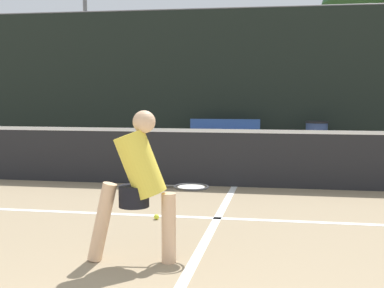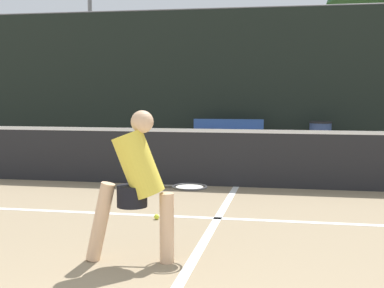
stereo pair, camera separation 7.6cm
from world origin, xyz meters
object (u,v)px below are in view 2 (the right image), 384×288
Objects in this scene: player_practicing at (138,181)px; trash_bin at (320,138)px; courtside_bench at (228,135)px; parked_car at (143,119)px.

player_practicing is 1.70× the size of trash_bin.
player_practicing is 0.80× the size of courtside_bench.
courtside_bench is 2.14× the size of trash_bin.
parked_car reaches higher than player_practicing.
player_practicing reaches higher than trash_bin.
trash_bin is (2.06, 8.68, -0.34)m from player_practicing.
parked_car is (-3.61, 12.80, -0.16)m from player_practicing.
parked_car is at bearing 99.69° from player_practicing.
courtside_bench is 2.26m from trash_bin.
player_practicing is at bearing -74.27° from parked_car.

